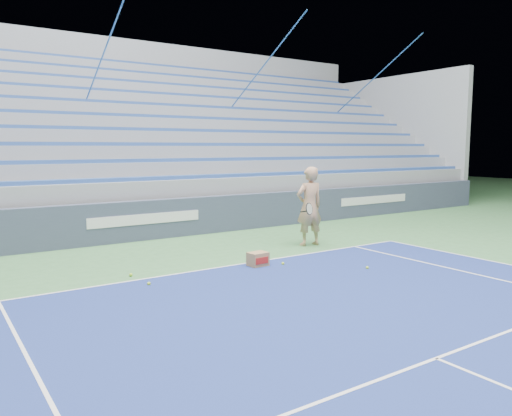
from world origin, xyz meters
The scene contains 8 objects.
sponsor_barrier centered at (0.00, 15.88, 0.55)m, with size 30.00×0.32×1.10m.
bleachers centered at (0.00, 21.60, 2.36)m, with size 31.00×9.15×7.30m.
tennis_player centered at (3.29, 12.72, 1.03)m, with size 1.01×0.91×2.06m.
ball_box centered at (0.88, 11.55, 0.15)m, with size 0.43×0.34×0.31m.
tennis_ball_0 centered at (-1.70, 12.25, 0.03)m, with size 0.07×0.07×0.07m, color #B5DF2D.
tennis_ball_1 centered at (-1.65, 11.43, 0.03)m, with size 0.07×0.07×0.07m, color #B5DF2D.
tennis_ball_2 centered at (1.39, 11.33, 0.03)m, with size 0.07×0.07×0.07m, color #B5DF2D.
tennis_ball_3 centered at (2.64, 10.03, 0.03)m, with size 0.07×0.07×0.07m, color #B5DF2D.
Camera 1 is at (-5.04, 2.83, 2.56)m, focal length 35.00 mm.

